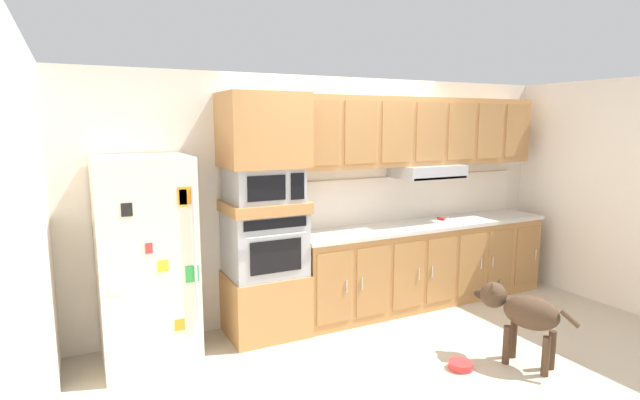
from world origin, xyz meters
TOP-DOWN VIEW (x-y plane):
  - ground_plane at (0.00, 0.00)m, footprint 9.60×9.60m
  - back_kitchen_wall at (0.00, 1.11)m, footprint 6.20×0.12m
  - side_panel_left at (-2.80, 0.00)m, footprint 0.12×7.10m
  - side_panel_right at (2.80, 0.00)m, footprint 0.12×7.10m
  - refrigerator at (-2.04, 0.68)m, footprint 0.76×0.73m
  - oven_base_cabinet at (-0.96, 0.75)m, footprint 0.74×0.62m
  - built_in_oven at (-0.96, 0.75)m, footprint 0.70×0.62m
  - appliance_mid_shelf at (-0.96, 0.75)m, footprint 0.74×0.62m
  - microwave at (-0.96, 0.75)m, footprint 0.64×0.54m
  - appliance_upper_cabinet at (-0.96, 0.75)m, footprint 0.74×0.62m
  - lower_cabinet_run at (0.94, 0.75)m, footprint 3.06×0.63m
  - countertop_slab at (0.94, 0.75)m, footprint 3.10×0.64m
  - backsplash_panel at (0.94, 1.04)m, footprint 3.10×0.02m
  - upper_cabinet_with_hood at (0.94, 0.87)m, footprint 3.06×0.48m
  - screwdriver at (1.23, 0.80)m, footprint 0.14×0.13m
  - dog at (0.75, -0.80)m, footprint 0.45×0.84m
  - dog_food_bowl at (0.23, -0.66)m, footprint 0.20×0.20m

SIDE VIEW (x-z plane):
  - ground_plane at x=0.00m, z-range 0.00..0.00m
  - dog_food_bowl at x=0.23m, z-range 0.00..0.06m
  - oven_base_cabinet at x=-0.96m, z-range 0.00..0.60m
  - lower_cabinet_run at x=0.94m, z-range 0.00..0.88m
  - dog at x=0.75m, z-range 0.12..0.80m
  - refrigerator at x=-2.04m, z-range 0.00..1.76m
  - countertop_slab at x=0.94m, z-range 0.88..0.92m
  - built_in_oven at x=-0.96m, z-range 0.60..1.20m
  - screwdriver at x=1.23m, z-range 0.92..0.95m
  - backsplash_panel at x=0.94m, z-range 0.92..1.42m
  - back_kitchen_wall at x=0.00m, z-range 0.00..2.50m
  - side_panel_left at x=-2.80m, z-range 0.00..2.50m
  - side_panel_right at x=2.80m, z-range 0.00..2.50m
  - appliance_mid_shelf at x=-0.96m, z-range 1.20..1.30m
  - microwave at x=-0.96m, z-range 1.30..1.62m
  - upper_cabinet_with_hood at x=0.94m, z-range 1.46..2.34m
  - appliance_upper_cabinet at x=-0.96m, z-range 1.62..2.30m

